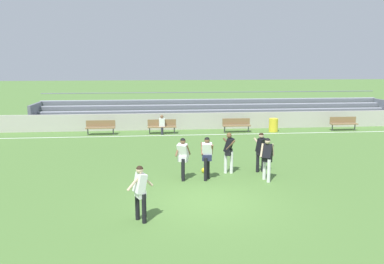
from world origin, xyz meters
The scene contains 17 objects.
ground_plane centered at (0.00, 0.00, 0.00)m, with size 160.00×160.00×0.00m, color #517A38.
field_line_sideline centered at (0.00, 11.30, 0.00)m, with size 44.00×0.12×0.01m, color white.
sideline_wall centered at (0.00, 13.29, 0.56)m, with size 48.00×0.16×1.12m, color #BCB7AD.
bleacher_stand centered at (2.75, 15.62, 0.91)m, with size 25.99×3.25×2.20m.
bench_near_bin centered at (10.66, 11.92, 0.55)m, with size 1.80×0.40×0.90m.
bench_near_wall_gap centered at (3.44, 11.92, 0.55)m, with size 1.80×0.40×0.90m.
bench_far_left centered at (-5.19, 11.92, 0.55)m, with size 1.80×0.40×0.90m.
bench_far_right centered at (-1.37, 11.92, 0.55)m, with size 1.80×0.40×0.90m.
trash_bin centered at (5.89, 11.92, 0.44)m, with size 0.58×0.58×0.87m, color yellow.
spectator_seated centered at (-1.37, 11.80, 0.70)m, with size 0.36×0.42×1.21m.
player_white_overlapping centered at (-0.71, 2.36, 0.99)m, with size 0.65×0.51×1.66m.
player_white_on_ball centered at (0.21, 2.29, 1.01)m, with size 0.47×0.54×1.69m.
player_white_wide_left centered at (-2.20, -1.37, 0.99)m, with size 0.76×0.49×1.66m.
player_dark_trailing_run centered at (2.48, 1.93, 1.00)m, with size 0.64×0.54×1.68m.
player_dark_challenging centered at (1.21, 3.05, 1.02)m, with size 0.51×0.64×1.70m.
player_dark_dropping_back centered at (2.57, 3.12, 0.99)m, with size 0.51×0.69×1.66m.
soccer_ball centered at (0.22, 3.19, 0.11)m, with size 0.22×0.22×0.22m, color yellow.
Camera 1 is at (-1.70, -11.66, 4.55)m, focal length 35.21 mm.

